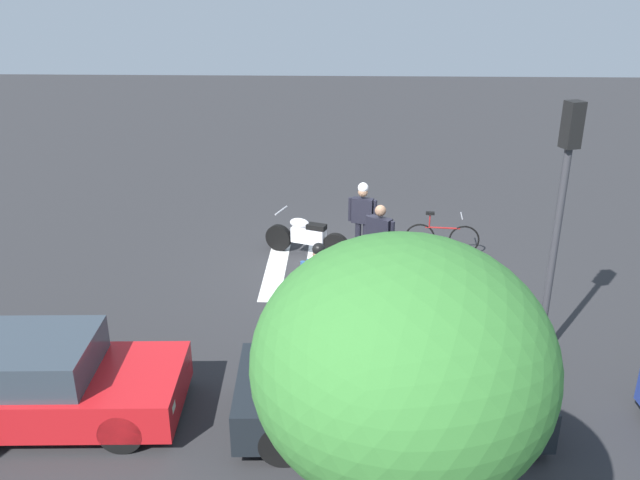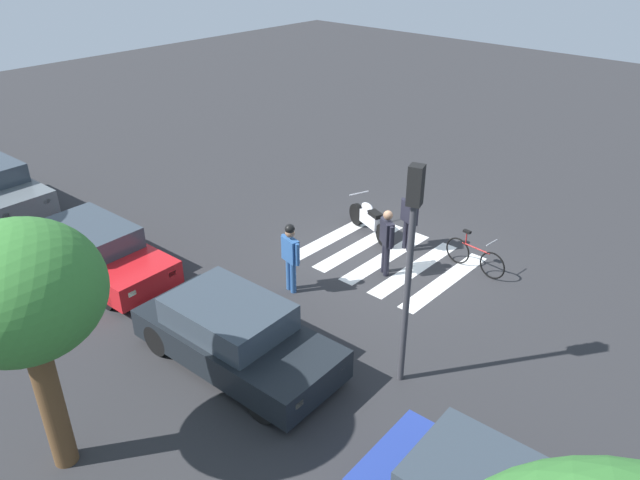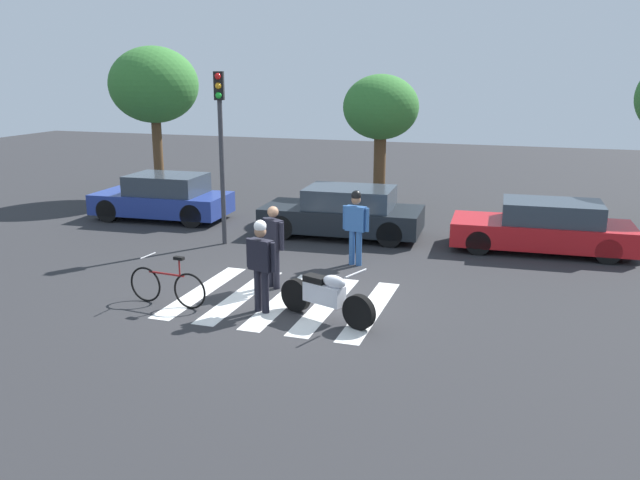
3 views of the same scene
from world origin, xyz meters
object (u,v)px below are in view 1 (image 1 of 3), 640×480
Objects in this scene: car_red_convertible at (26,381)px; traffic_light_pole at (561,196)px; officer_by_motorcycle at (379,239)px; car_black_suv at (384,385)px; leaning_bicycle at (442,238)px; officer_on_foot at (362,214)px; police_motorcycle at (307,237)px; pedestrian_bystander at (319,282)px.

traffic_light_pole is (-7.98, -1.83, 2.34)m from car_red_convertible.
officer_by_motorcycle is at bearing -138.37° from car_red_convertible.
officer_by_motorcycle is 0.39× the size of car_red_convertible.
officer_by_motorcycle is 0.40× the size of car_black_suv.
car_black_suv reaches higher than leaning_bicycle.
officer_on_foot is 8.02m from car_red_convertible.
officer_by_motorcycle is at bearing 46.56° from leaning_bicycle.
traffic_light_pole is (-4.20, 4.39, 2.50)m from police_motorcycle.
leaning_bicycle is at bearing -176.09° from police_motorcycle.
car_red_convertible is at bearing 32.22° from pedestrian_bystander.
leaning_bicycle is (-3.16, -0.22, -0.07)m from police_motorcycle.
pedestrian_bystander is at bearing 96.50° from police_motorcycle.
leaning_bicycle is at bearing -173.12° from officer_on_foot.
traffic_light_pole is at bearing 123.69° from officer_on_foot.
traffic_light_pole is at bearing -146.82° from car_black_suv.
officer_by_motorcycle is 4.39m from traffic_light_pole.
officer_on_foot reaches higher than pedestrian_bystander.
police_motorcycle is at bearing -46.27° from traffic_light_pole.
leaning_bicycle is 0.97× the size of officer_on_foot.
pedestrian_bystander is 0.40× the size of car_red_convertible.
pedestrian_bystander is 4.33m from traffic_light_pole.
car_red_convertible is at bearing 41.63° from officer_by_motorcycle.
car_red_convertible is (3.78, 6.22, 0.16)m from police_motorcycle.
car_red_convertible is (4.19, 2.64, -0.41)m from pedestrian_bystander.
car_black_suv is 0.99× the size of car_red_convertible.
officer_on_foot is at bearing -77.26° from officer_by_motorcycle.
car_black_suv is (-1.03, 2.62, -0.37)m from pedestrian_bystander.
car_red_convertible reaches higher than police_motorcycle.
car_black_suv reaches higher than car_red_convertible.
pedestrian_bystander reaches higher than officer_by_motorcycle.
pedestrian_bystander reaches higher than leaning_bicycle.
police_motorcycle reaches higher than leaning_bicycle.
car_red_convertible reaches higher than leaning_bicycle.
car_red_convertible is (5.06, 6.21, -0.42)m from officer_on_foot.
pedestrian_bystander is at bearing -12.08° from traffic_light_pole.
officer_on_foot reaches higher than officer_by_motorcycle.
traffic_light_pole reaches higher than leaning_bicycle.
car_black_suv is at bearing 103.07° from police_motorcycle.
leaning_bicycle is at bearing -105.06° from car_black_suv.
leaning_bicycle is 9.48m from car_red_convertible.
leaning_bicycle is 6.65m from car_black_suv.
leaning_bicycle is at bearing -126.00° from pedestrian_bystander.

